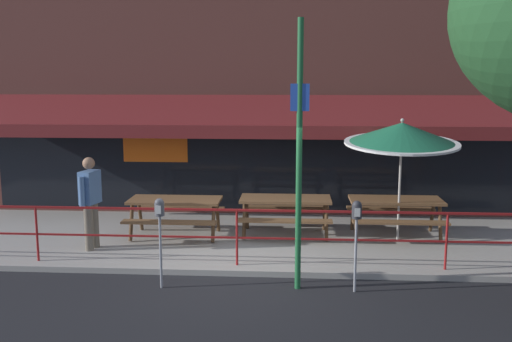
% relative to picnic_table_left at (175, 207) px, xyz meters
% --- Properties ---
extents(ground_plane, '(120.00, 120.00, 0.00)m').
position_rel_picnic_table_left_xyz_m(ground_plane, '(1.39, -1.96, -0.71)').
color(ground_plane, black).
extents(patio_deck, '(15.00, 4.00, 0.10)m').
position_rel_picnic_table_left_xyz_m(patio_deck, '(1.39, 0.04, -0.66)').
color(patio_deck, '#9E998E').
rests_on(patio_deck, ground).
extents(restaurant_building, '(15.00, 1.60, 8.51)m').
position_rel_picnic_table_left_xyz_m(restaurant_building, '(1.39, 2.26, 3.51)').
color(restaurant_building, brown).
rests_on(restaurant_building, ground).
extents(patio_railing, '(13.84, 0.04, 0.97)m').
position_rel_picnic_table_left_xyz_m(patio_railing, '(1.39, -1.66, 0.09)').
color(patio_railing, maroon).
rests_on(patio_railing, patio_deck).
extents(picnic_table_left, '(1.80, 1.42, 0.76)m').
position_rel_picnic_table_left_xyz_m(picnic_table_left, '(0.00, 0.00, 0.00)').
color(picnic_table_left, brown).
rests_on(picnic_table_left, patio_deck).
extents(picnic_table_centre, '(1.80, 1.42, 0.76)m').
position_rel_picnic_table_left_xyz_m(picnic_table_centre, '(2.17, 0.25, 0.00)').
color(picnic_table_centre, brown).
rests_on(picnic_table_centre, patio_deck).
extents(picnic_table_right, '(1.80, 1.42, 0.76)m').
position_rel_picnic_table_left_xyz_m(picnic_table_right, '(4.35, 0.28, 0.00)').
color(picnic_table_right, brown).
rests_on(picnic_table_right, patio_deck).
extents(patio_umbrella_right, '(2.14, 2.14, 2.39)m').
position_rel_picnic_table_left_xyz_m(patio_umbrella_right, '(4.35, -0.05, 1.47)').
color(patio_umbrella_right, '#B7B2A8').
rests_on(patio_umbrella_right, patio_deck).
extents(pedestrian_walking, '(0.32, 0.61, 1.71)m').
position_rel_picnic_table_left_xyz_m(pedestrian_walking, '(-1.37, -0.92, 0.35)').
color(pedestrian_walking, '#665B4C').
rests_on(pedestrian_walking, patio_deck).
extents(parking_meter_near, '(0.15, 0.16, 1.42)m').
position_rel_picnic_table_left_xyz_m(parking_meter_near, '(0.30, -2.53, 0.44)').
color(parking_meter_near, gray).
rests_on(parking_meter_near, ground).
extents(parking_meter_far, '(0.15, 0.16, 1.42)m').
position_rel_picnic_table_left_xyz_m(parking_meter_far, '(3.27, -2.51, 0.44)').
color(parking_meter_far, gray).
rests_on(parking_meter_far, ground).
extents(street_sign_pole, '(0.28, 0.09, 4.09)m').
position_rel_picnic_table_left_xyz_m(street_sign_pole, '(2.41, -2.42, 1.39)').
color(street_sign_pole, '#1E6033').
rests_on(street_sign_pole, ground).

